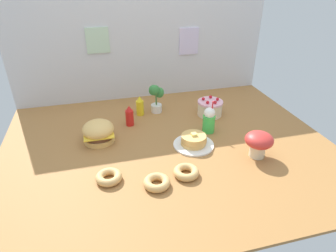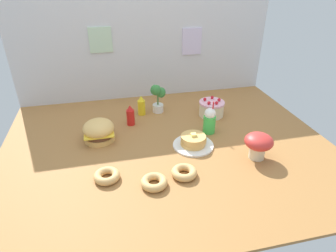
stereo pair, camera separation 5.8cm
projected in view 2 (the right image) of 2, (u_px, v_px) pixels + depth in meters
name	position (u px, v px, depth m)	size (l,w,h in m)	color
ground_plane	(168.00, 147.00, 2.17)	(2.42, 1.95, 0.02)	#9E6B38
back_wall	(145.00, 44.00, 2.74)	(2.42, 0.04, 1.04)	silver
burger	(99.00, 131.00, 2.20)	(0.24, 0.24, 0.17)	#DBA859
pancake_stack	(193.00, 142.00, 2.15)	(0.30, 0.30, 0.11)	white
layer_cake	(211.00, 108.00, 2.56)	(0.22, 0.22, 0.16)	beige
ketchup_bottle	(130.00, 116.00, 2.41)	(0.07, 0.07, 0.18)	red
mustard_bottle	(141.00, 106.00, 2.58)	(0.07, 0.07, 0.18)	yellow
cream_soda_cup	(210.00, 121.00, 2.29)	(0.10, 0.10, 0.27)	green
donut_pink_glaze	(107.00, 176.00, 1.82)	(0.17, 0.17, 0.05)	tan
donut_chocolate	(154.00, 182.00, 1.77)	(0.17, 0.17, 0.05)	tan
donut_vanilla	(184.00, 172.00, 1.85)	(0.17, 0.17, 0.05)	tan
potted_plant	(158.00, 97.00, 2.59)	(0.13, 0.10, 0.27)	white
mushroom_stool	(258.00, 144.00, 1.98)	(0.20, 0.20, 0.19)	beige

